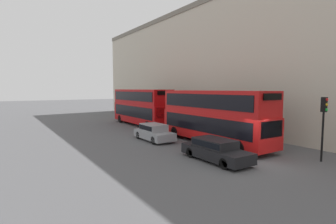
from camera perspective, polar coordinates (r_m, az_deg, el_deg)
ground_plane at (r=16.86m, az=18.73°, el=-10.39°), size 200.00×200.00×0.00m
building_facade at (r=22.42m, az=30.74°, el=12.17°), size 1.10×80.00×14.31m
bus_leading at (r=21.32m, az=9.89°, el=-0.54°), size 2.59×10.76×4.28m
bus_second_in_queue at (r=31.79m, az=-5.84°, el=1.40°), size 2.59×10.82×4.34m
car_dark_sedan at (r=16.48m, az=10.28°, el=-7.97°), size 1.80×4.74×1.36m
car_hatchback at (r=22.51m, az=-3.11°, el=-4.32°), size 1.80×4.23×1.42m
traffic_light at (r=18.25m, az=30.80°, el=-0.65°), size 0.30×0.36×3.93m
pedestrian at (r=21.68m, az=20.41°, el=-4.94°), size 0.36×0.36×1.67m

